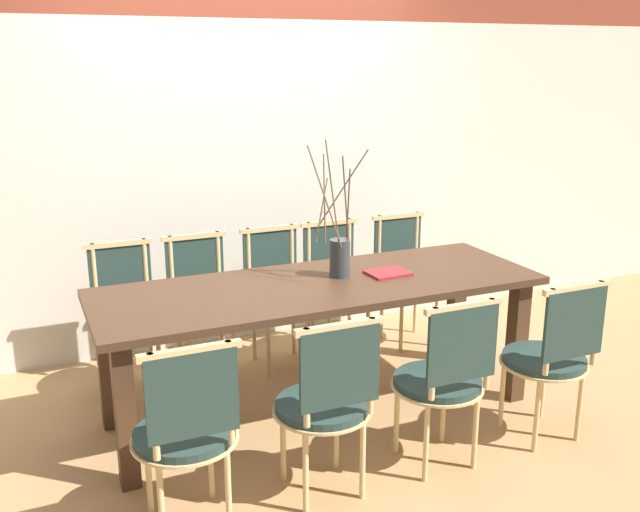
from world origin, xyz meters
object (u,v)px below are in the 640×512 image
(chair_near_center, at_px, (443,376))
(book_stack, at_px, (388,273))
(chair_far_center, at_px, (278,293))
(dining_table, at_px, (320,302))
(vase_centerpiece, at_px, (339,254))

(chair_near_center, distance_m, book_stack, 0.79)
(chair_far_center, bearing_deg, chair_near_center, 101.11)
(chair_near_center, xyz_separation_m, chair_far_center, (-0.29, 1.46, 0.00))
(chair_far_center, bearing_deg, dining_table, 87.81)
(vase_centerpiece, distance_m, book_stack, 0.30)
(dining_table, bearing_deg, chair_far_center, 87.81)
(book_stack, bearing_deg, chair_far_center, 117.41)
(dining_table, height_order, book_stack, book_stack)
(chair_near_center, xyz_separation_m, book_stack, (0.10, 0.73, 0.29))
(dining_table, height_order, vase_centerpiece, vase_centerpiece)
(dining_table, xyz_separation_m, chair_near_center, (0.32, -0.73, -0.18))
(chair_far_center, relative_size, vase_centerpiece, 1.18)
(book_stack, bearing_deg, vase_centerpiece, 164.29)
(chair_near_center, relative_size, vase_centerpiece, 1.18)
(chair_near_center, bearing_deg, dining_table, 113.32)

